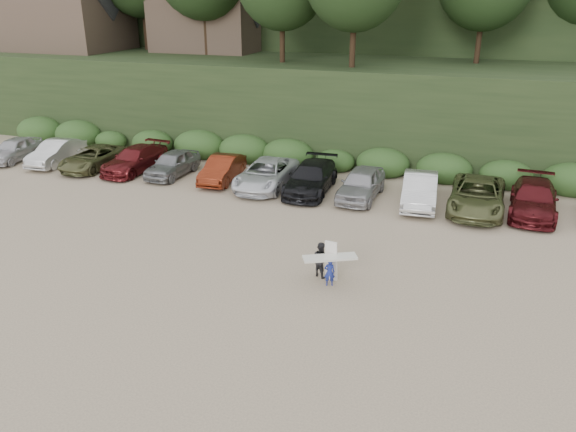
% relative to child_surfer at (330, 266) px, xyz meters
% --- Properties ---
extents(ground, '(120.00, 120.00, 0.00)m').
position_rel_child_surfer_xyz_m(ground, '(-4.55, 0.18, -0.83)').
color(ground, tan).
rests_on(ground, ground).
extents(parked_cars, '(37.06, 6.16, 1.63)m').
position_rel_child_surfer_xyz_m(parked_cars, '(-5.66, 10.19, -0.06)').
color(parked_cars, '#AEAEB3').
rests_on(parked_cars, ground).
extents(child_surfer, '(2.07, 1.45, 1.22)m').
position_rel_child_surfer_xyz_m(child_surfer, '(0.00, 0.00, 0.00)').
color(child_surfer, navy).
rests_on(child_surfer, ground).
extents(adult_surfer, '(1.18, 0.81, 1.70)m').
position_rel_child_surfer_xyz_m(adult_surfer, '(-0.49, 0.62, -0.10)').
color(adult_surfer, black).
rests_on(adult_surfer, ground).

